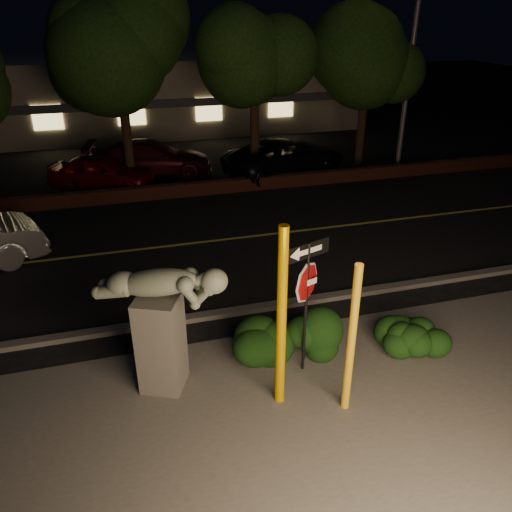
{
  "coord_description": "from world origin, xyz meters",
  "views": [
    {
      "loc": [
        -2.97,
        -6.66,
        6.39
      ],
      "look_at": [
        -0.35,
        2.58,
        1.6
      ],
      "focal_mm": 35.0,
      "sensor_mm": 36.0,
      "label": 1
    }
  ],
  "objects": [
    {
      "name": "tree_far_c",
      "position": [
        2.5,
        12.8,
        5.66
      ],
      "size": [
        4.8,
        4.8,
        7.84
      ],
      "color": "black",
      "rests_on": "ground"
    },
    {
      "name": "ground",
      "position": [
        0.0,
        10.0,
        0.0
      ],
      "size": [
        90.0,
        90.0,
        0.0
      ],
      "primitive_type": "plane",
      "color": "black",
      "rests_on": "ground"
    },
    {
      "name": "brick_wall",
      "position": [
        0.0,
        11.3,
        0.25
      ],
      "size": [
        40.0,
        0.35,
        0.5
      ],
      "primitive_type": "cube",
      "color": "#4D2219",
      "rests_on": "ground"
    },
    {
      "name": "hedge_center",
      "position": [
        -0.11,
        1.02,
        0.57
      ],
      "size": [
        2.24,
        1.17,
        1.13
      ],
      "primitive_type": "ellipsoid",
      "rotation": [
        0.0,
        0.0,
        -0.07
      ],
      "color": "black",
      "rests_on": "ground"
    },
    {
      "name": "parked_car_dark",
      "position": [
        3.9,
        12.93,
        0.75
      ],
      "size": [
        5.86,
        3.96,
        1.49
      ],
      "primitive_type": "imported",
      "rotation": [
        0.0,
        0.0,
        1.87
      ],
      "color": "black",
      "rests_on": "ground"
    },
    {
      "name": "curb",
      "position": [
        0.0,
        2.9,
        0.06
      ],
      "size": [
        80.0,
        0.25,
        0.12
      ],
      "primitive_type": "cube",
      "color": "#4C4944",
      "rests_on": "ground"
    },
    {
      "name": "lane_marking",
      "position": [
        0.0,
        7.0,
        0.02
      ],
      "size": [
        80.0,
        0.12,
        0.0
      ],
      "primitive_type": "cube",
      "color": "#B0A746",
      "rests_on": "road"
    },
    {
      "name": "parking_lot",
      "position": [
        0.0,
        17.0,
        0.01
      ],
      "size": [
        40.0,
        12.0,
        0.01
      ],
      "primitive_type": "cube",
      "color": "black",
      "rests_on": "ground"
    },
    {
      "name": "parked_car_red",
      "position": [
        -3.62,
        13.0,
        0.68
      ],
      "size": [
        4.28,
        2.96,
        1.35
      ],
      "primitive_type": "imported",
      "rotation": [
        0.0,
        0.0,
        1.19
      ],
      "color": "maroon",
      "rests_on": "ground"
    },
    {
      "name": "streetlight",
      "position": [
        8.62,
        12.2,
        6.41
      ],
      "size": [
        1.62,
        0.47,
        10.77
      ],
      "rotation": [
        0.0,
        0.0,
        0.1
      ],
      "color": "#4E4E53",
      "rests_on": "ground"
    },
    {
      "name": "parked_car_darkred",
      "position": [
        -1.65,
        14.25,
        0.74
      ],
      "size": [
        5.39,
        2.86,
        1.49
      ],
      "primitive_type": "imported",
      "rotation": [
        0.0,
        0.0,
        1.41
      ],
      "color": "#380B13",
      "rests_on": "ground"
    },
    {
      "name": "tree_far_b",
      "position": [
        -2.5,
        13.2,
        6.05
      ],
      "size": [
        5.2,
        5.2,
        8.41
      ],
      "color": "black",
      "rests_on": "ground"
    },
    {
      "name": "patio",
      "position": [
        0.0,
        -1.0,
        0.01
      ],
      "size": [
        14.0,
        6.0,
        0.02
      ],
      "primitive_type": "cube",
      "color": "#4C4944",
      "rests_on": "ground"
    },
    {
      "name": "yellow_pole_right",
      "position": [
        0.4,
        -0.58,
        1.44
      ],
      "size": [
        0.14,
        0.14,
        2.87
      ],
      "primitive_type": "cylinder",
      "color": "yellow",
      "rests_on": "ground"
    },
    {
      "name": "signpost",
      "position": [
        0.05,
        0.6,
        1.95
      ],
      "size": [
        0.89,
        0.33,
        2.75
      ],
      "rotation": [
        0.0,
        0.0,
        0.33
      ],
      "color": "black",
      "rests_on": "ground"
    },
    {
      "name": "road",
      "position": [
        0.0,
        7.0,
        0.01
      ],
      "size": [
        80.0,
        8.0,
        0.01
      ],
      "primitive_type": "cube",
      "color": "black",
      "rests_on": "ground"
    },
    {
      "name": "sculpture",
      "position": [
        -2.57,
        0.88,
        1.57
      ],
      "size": [
        2.31,
        1.5,
        2.55
      ],
      "rotation": [
        0.0,
        0.0,
        -0.43
      ],
      "color": "#4C4944",
      "rests_on": "ground"
    },
    {
      "name": "hedge_far_right",
      "position": [
        2.42,
        0.47,
        0.45
      ],
      "size": [
        1.3,
        0.82,
        0.89
      ],
      "primitive_type": "ellipsoid",
      "rotation": [
        0.0,
        0.0,
        -0.02
      ],
      "color": "black",
      "rests_on": "ground"
    },
    {
      "name": "building",
      "position": [
        0.0,
        24.99,
        2.0
      ],
      "size": [
        22.0,
        10.2,
        4.0
      ],
      "color": "#70685A",
      "rests_on": "ground"
    },
    {
      "name": "hedge_right",
      "position": [
        2.2,
        0.82,
        0.48
      ],
      "size": [
        1.65,
        1.23,
        0.96
      ],
      "primitive_type": "ellipsoid",
      "rotation": [
        0.0,
        0.0,
        -0.34
      ],
      "color": "black",
      "rests_on": "ground"
    },
    {
      "name": "tree_far_d",
      "position": [
        7.5,
        13.3,
        5.42
      ],
      "size": [
        4.4,
        4.4,
        7.42
      ],
      "color": "black",
      "rests_on": "ground"
    },
    {
      "name": "yellow_pole_left",
      "position": [
        -0.67,
        -0.1,
        1.72
      ],
      "size": [
        0.17,
        0.17,
        3.45
      ],
      "primitive_type": "cylinder",
      "color": "#DBA000",
      "rests_on": "ground"
    }
  ]
}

